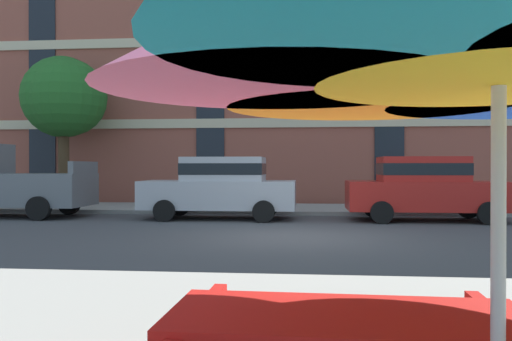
{
  "coord_description": "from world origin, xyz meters",
  "views": [
    {
      "loc": [
        0.31,
        -11.25,
        1.5
      ],
      "look_at": [
        -1.08,
        3.2,
        1.4
      ],
      "focal_mm": 36.88,
      "sensor_mm": 36.0,
      "label": 1
    }
  ],
  "objects_px": {
    "sedan_silver": "(221,186)",
    "street_tree_left": "(65,99)",
    "sedan_red": "(425,187)",
    "patio_umbrella": "(499,27)"
  },
  "relations": [
    {
      "from": "street_tree_left",
      "to": "patio_umbrella",
      "type": "height_order",
      "value": "street_tree_left"
    },
    {
      "from": "patio_umbrella",
      "to": "sedan_silver",
      "type": "bearing_deg",
      "value": 104.35
    },
    {
      "from": "street_tree_left",
      "to": "patio_umbrella",
      "type": "xyz_separation_m",
      "value": [
        9.61,
        -16.23,
        -1.91
      ]
    },
    {
      "from": "sedan_silver",
      "to": "patio_umbrella",
      "type": "distance_m",
      "value": 13.16
    },
    {
      "from": "sedan_silver",
      "to": "street_tree_left",
      "type": "relative_size",
      "value": 0.79
    },
    {
      "from": "street_tree_left",
      "to": "patio_umbrella",
      "type": "relative_size",
      "value": 1.64
    },
    {
      "from": "sedan_red",
      "to": "patio_umbrella",
      "type": "relative_size",
      "value": 1.29
    },
    {
      "from": "sedan_red",
      "to": "street_tree_left",
      "type": "height_order",
      "value": "street_tree_left"
    },
    {
      "from": "sedan_silver",
      "to": "street_tree_left",
      "type": "distance_m",
      "value": 7.88
    },
    {
      "from": "sedan_silver",
      "to": "sedan_red",
      "type": "relative_size",
      "value": 1.0
    }
  ]
}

